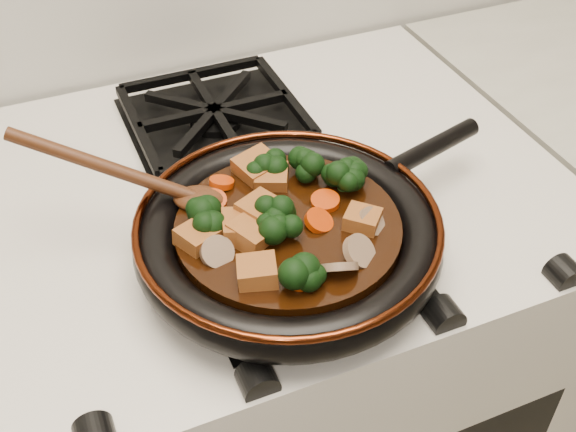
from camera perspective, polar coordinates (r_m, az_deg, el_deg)
name	(u,v)px	position (r m, az deg, el deg)	size (l,w,h in m)	color
stove	(261,397)	(1.23, -2.16, -14.07)	(0.76, 0.60, 0.90)	beige
burner_grate_front	(297,248)	(0.79, 0.70, -2.55)	(0.23, 0.23, 0.03)	black
burner_grate_back	(215,116)	(0.99, -5.80, 7.84)	(0.23, 0.23, 0.03)	black
skillet	(290,234)	(0.76, 0.13, -1.41)	(0.44, 0.32, 0.05)	black
braising_sauce	(288,231)	(0.75, 0.00, -1.20)	(0.24, 0.24, 0.02)	black
tofu_cube_0	(197,237)	(0.73, -7.19, -1.68)	(0.03, 0.04, 0.02)	brown
tofu_cube_1	(252,233)	(0.73, -2.84, -1.38)	(0.04, 0.04, 0.02)	brown
tofu_cube_2	(258,168)	(0.81, -2.42, 3.83)	(0.04, 0.04, 0.02)	brown
tofu_cube_3	(257,272)	(0.69, -2.44, -4.45)	(0.04, 0.04, 0.02)	brown
tofu_cube_4	(362,220)	(0.74, 5.89, -0.31)	(0.03, 0.03, 0.02)	brown
tofu_cube_5	(241,228)	(0.73, -3.70, -0.92)	(0.04, 0.04, 0.02)	brown
tofu_cube_6	(263,214)	(0.75, -1.99, 0.19)	(0.04, 0.05, 0.02)	brown
tofu_cube_7	(272,178)	(0.79, -1.30, 3.02)	(0.04, 0.04, 0.02)	brown
broccoli_floret_0	(308,167)	(0.80, 1.56, 3.88)	(0.06, 0.06, 0.06)	black
broccoli_floret_1	(268,172)	(0.80, -1.57, 3.51)	(0.06, 0.06, 0.05)	black
broccoli_floret_2	(344,181)	(0.79, 4.45, 2.74)	(0.05, 0.05, 0.05)	black
broccoli_floret_3	(282,218)	(0.74, -0.51, -0.13)	(0.06, 0.06, 0.05)	black
broccoli_floret_4	(209,218)	(0.74, -6.29, -0.16)	(0.06, 0.06, 0.05)	black
broccoli_floret_5	(347,180)	(0.79, 4.72, 2.84)	(0.06, 0.06, 0.05)	black
broccoli_floret_6	(275,227)	(0.73, -1.00, -0.91)	(0.06, 0.06, 0.05)	black
broccoli_floret_7	(305,275)	(0.68, 1.39, -4.69)	(0.06, 0.06, 0.05)	black
carrot_coin_0	(214,201)	(0.77, -5.90, 1.20)	(0.03, 0.03, 0.01)	#AF2E04
carrot_coin_1	(298,279)	(0.68, 0.82, -4.98)	(0.03, 0.03, 0.01)	#AF2E04
carrot_coin_2	(325,201)	(0.77, 2.96, 1.19)	(0.03, 0.03, 0.01)	#AF2E04
carrot_coin_3	(319,221)	(0.74, 2.45, -0.40)	(0.03, 0.03, 0.01)	#AF2E04
carrot_coin_4	(222,182)	(0.80, -5.27, 2.66)	(0.03, 0.03, 0.01)	#AF2E04
mushroom_slice_0	(371,222)	(0.74, 6.56, -0.48)	(0.03, 0.03, 0.01)	#7F6249
mushroom_slice_1	(217,252)	(0.71, -5.63, -2.86)	(0.03, 0.03, 0.01)	#7F6249
mushroom_slice_2	(359,252)	(0.71, 5.66, -2.83)	(0.04, 0.04, 0.01)	#7F6249
mushroom_slice_3	(339,267)	(0.69, 4.03, -4.07)	(0.04, 0.04, 0.01)	#7F6249
wooden_spoon	(149,182)	(0.78, -10.91, 2.68)	(0.13, 0.09, 0.21)	#401F0D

